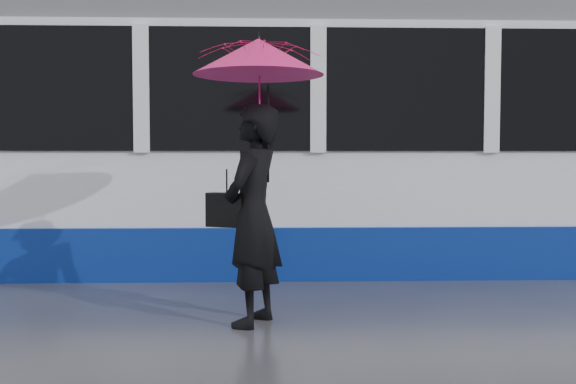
{
  "coord_description": "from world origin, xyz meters",
  "views": [
    {
      "loc": [
        0.0,
        -6.06,
        1.41
      ],
      "look_at": [
        0.2,
        -0.07,
        1.1
      ],
      "focal_mm": 40.0,
      "sensor_mm": 36.0,
      "label": 1
    }
  ],
  "objects": [
    {
      "name": "ground",
      "position": [
        0.0,
        0.0,
        0.0
      ],
      "size": [
        90.0,
        90.0,
        0.0
      ],
      "primitive_type": "plane",
      "color": "#2F2F35",
      "rests_on": "ground"
    },
    {
      "name": "rails",
      "position": [
        0.0,
        2.5,
        0.01
      ],
      "size": [
        34.0,
        1.51,
        0.02
      ],
      "color": "#3F3D38",
      "rests_on": "ground"
    },
    {
      "name": "tram",
      "position": [
        -2.91,
        2.5,
        1.64
      ],
      "size": [
        26.0,
        2.56,
        3.35
      ],
      "color": "white",
      "rests_on": "ground"
    },
    {
      "name": "woman",
      "position": [
        -0.11,
        -0.65,
        0.93
      ],
      "size": [
        0.67,
        0.8,
        1.87
      ],
      "primitive_type": "imported",
      "rotation": [
        0.0,
        0.0,
        -1.96
      ],
      "color": "black",
      "rests_on": "ground"
    },
    {
      "name": "umbrella",
      "position": [
        -0.06,
        -0.65,
        2.05
      ],
      "size": [
        1.43,
        1.43,
        1.26
      ],
      "rotation": [
        0.0,
        0.0,
        -0.39
      ],
      "color": "#E31383",
      "rests_on": "ground"
    },
    {
      "name": "handbag",
      "position": [
        -0.33,
        -0.63,
        0.98
      ],
      "size": [
        0.36,
        0.26,
        0.47
      ],
      "rotation": [
        0.0,
        0.0,
        -0.39
      ],
      "color": "black",
      "rests_on": "ground"
    }
  ]
}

